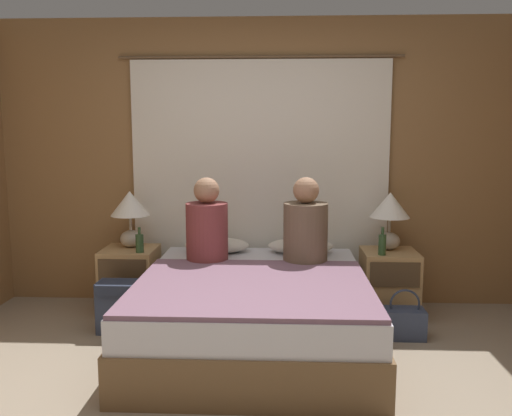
{
  "coord_description": "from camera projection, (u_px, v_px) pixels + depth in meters",
  "views": [
    {
      "loc": [
        0.18,
        -2.8,
        1.55
      ],
      "look_at": [
        0.0,
        1.21,
        0.96
      ],
      "focal_mm": 38.0,
      "sensor_mm": 36.0,
      "label": 1
    }
  ],
  "objects": [
    {
      "name": "bed",
      "position": [
        254.0,
        312.0,
        3.87
      ],
      "size": [
        1.61,
        1.93,
        0.51
      ],
      "color": "brown",
      "rests_on": "ground_plane"
    },
    {
      "name": "ground_plane",
      "position": [
        246.0,
        411.0,
        3.0
      ],
      "size": [
        16.0,
        16.0,
        0.0
      ],
      "primitive_type": "plane",
      "color": "gray"
    },
    {
      "name": "blanket_on_bed",
      "position": [
        252.0,
        286.0,
        3.55
      ],
      "size": [
        1.55,
        1.31,
        0.03
      ],
      "color": "slate",
      "rests_on": "bed"
    },
    {
      "name": "pillow_right",
      "position": [
        301.0,
        246.0,
        4.56
      ],
      "size": [
        0.55,
        0.33,
        0.12
      ],
      "color": "silver",
      "rests_on": "bed"
    },
    {
      "name": "nightstand_left",
      "position": [
        130.0,
        280.0,
        4.6
      ],
      "size": [
        0.44,
        0.45,
        0.55
      ],
      "color": "tan",
      "rests_on": "ground_plane"
    },
    {
      "name": "backpack_on_floor",
      "position": [
        118.0,
        304.0,
        4.15
      ],
      "size": [
        0.3,
        0.22,
        0.4
      ],
      "color": "#333D56",
      "rests_on": "ground_plane"
    },
    {
      "name": "pillow_left",
      "position": [
        217.0,
        245.0,
        4.59
      ],
      "size": [
        0.55,
        0.33,
        0.12
      ],
      "color": "silver",
      "rests_on": "bed"
    },
    {
      "name": "person_right_in_bed",
      "position": [
        306.0,
        228.0,
        4.18
      ],
      "size": [
        0.34,
        0.34,
        0.67
      ],
      "color": "brown",
      "rests_on": "bed"
    },
    {
      "name": "beer_bottle_on_left_stand",
      "position": [
        140.0,
        243.0,
        4.41
      ],
      "size": [
        0.07,
        0.07,
        0.21
      ],
      "color": "#2D4C28",
      "rests_on": "nightstand_left"
    },
    {
      "name": "nightstand_right",
      "position": [
        389.0,
        284.0,
        4.5
      ],
      "size": [
        0.44,
        0.45,
        0.55
      ],
      "color": "tan",
      "rests_on": "ground_plane"
    },
    {
      "name": "wall_back",
      "position": [
        260.0,
        163.0,
        4.8
      ],
      "size": [
        4.72,
        0.06,
        2.5
      ],
      "color": "olive",
      "rests_on": "ground_plane"
    },
    {
      "name": "person_left_in_bed",
      "position": [
        207.0,
        227.0,
        4.21
      ],
      "size": [
        0.33,
        0.33,
        0.67
      ],
      "color": "brown",
      "rests_on": "bed"
    },
    {
      "name": "curtain_panel",
      "position": [
        260.0,
        183.0,
        4.76
      ],
      "size": [
        2.44,
        0.02,
        2.17
      ],
      "color": "white",
      "rests_on": "ground_plane"
    },
    {
      "name": "beer_bottle_on_right_stand",
      "position": [
        382.0,
        244.0,
        4.32
      ],
      "size": [
        0.06,
        0.06,
        0.23
      ],
      "color": "#2D4C28",
      "rests_on": "nightstand_right"
    },
    {
      "name": "handbag_on_floor",
      "position": [
        404.0,
        322.0,
        4.04
      ],
      "size": [
        0.3,
        0.19,
        0.38
      ],
      "color": "#333D56",
      "rests_on": "ground_plane"
    },
    {
      "name": "lamp_right",
      "position": [
        390.0,
        211.0,
        4.47
      ],
      "size": [
        0.33,
        0.33,
        0.48
      ],
      "color": "#B2A899",
      "rests_on": "nightstand_right"
    },
    {
      "name": "lamp_left",
      "position": [
        130.0,
        210.0,
        4.57
      ],
      "size": [
        0.33,
        0.33,
        0.48
      ],
      "color": "#B2A899",
      "rests_on": "nightstand_left"
    }
  ]
}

